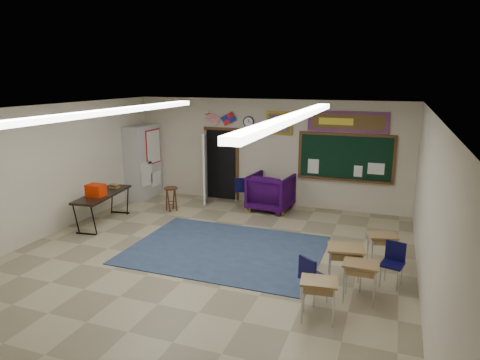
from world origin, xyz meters
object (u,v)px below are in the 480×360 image
(wingback_armchair, at_px, (271,192))
(student_desk_front_left, at_px, (345,265))
(student_desk_front_right, at_px, (382,248))
(wooden_stool, at_px, (171,199))
(folding_table, at_px, (103,207))

(wingback_armchair, xyz_separation_m, student_desk_front_left, (2.46, -3.88, -0.09))
(student_desk_front_right, bearing_deg, student_desk_front_left, -133.57)
(student_desk_front_left, xyz_separation_m, wooden_stool, (-5.01, 2.86, -0.07))
(wingback_armchair, distance_m, folding_table, 4.43)
(student_desk_front_right, xyz_separation_m, folding_table, (-6.66, 0.21, 0.07))
(wingback_armchair, xyz_separation_m, wooden_stool, (-2.55, -1.02, -0.17))
(student_desk_front_left, xyz_separation_m, student_desk_front_right, (0.57, 1.14, -0.06))
(student_desk_front_left, bearing_deg, wooden_stool, 141.12)
(student_desk_front_right, xyz_separation_m, wooden_stool, (-5.57, 1.72, -0.01))
(student_desk_front_right, relative_size, folding_table, 0.33)
(student_desk_front_right, distance_m, wooden_stool, 5.83)
(folding_table, xyz_separation_m, wooden_stool, (1.08, 1.51, -0.08))
(student_desk_front_left, bearing_deg, student_desk_front_right, 54.32)
(wingback_armchair, height_order, wooden_stool, wingback_armchair)
(student_desk_front_right, relative_size, wooden_stool, 0.96)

